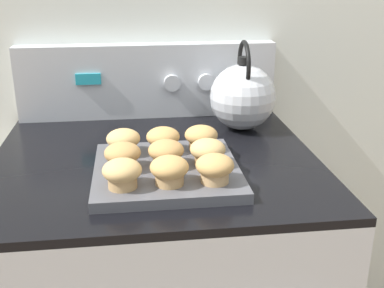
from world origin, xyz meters
The scene contains 13 objects.
wall_back centered at (0.00, 0.74, 1.20)m, with size 8.00×0.05×2.40m.
control_panel centered at (0.00, 0.68, 1.04)m, with size 0.73×0.07×0.21m.
muffin_pan centered at (0.02, 0.25, 0.94)m, with size 0.30×0.30×0.02m.
muffin_r0_c0 centered at (-0.07, 0.16, 0.98)m, with size 0.08×0.08×0.06m.
muffin_r0_c1 centered at (0.02, 0.16, 0.98)m, with size 0.08×0.08×0.06m.
muffin_r0_c2 centered at (0.11, 0.16, 0.98)m, with size 0.08×0.08×0.06m.
muffin_r1_c0 centered at (-0.07, 0.25, 0.98)m, with size 0.08×0.08×0.06m.
muffin_r1_c1 centered at (0.02, 0.25, 0.98)m, with size 0.08×0.08×0.06m.
muffin_r1_c2 centered at (0.11, 0.25, 0.98)m, with size 0.08×0.08×0.06m.
muffin_r2_c0 centered at (-0.07, 0.33, 0.98)m, with size 0.08×0.08×0.06m.
muffin_r2_c1 centered at (0.02, 0.34, 0.98)m, with size 0.08×0.08×0.06m.
muffin_r2_c2 centered at (0.11, 0.34, 0.98)m, with size 0.08×0.08×0.06m.
tea_kettle centered at (0.25, 0.54, 1.02)m, with size 0.18×0.21×0.24m.
Camera 1 is at (-0.05, -0.68, 1.36)m, focal length 45.00 mm.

